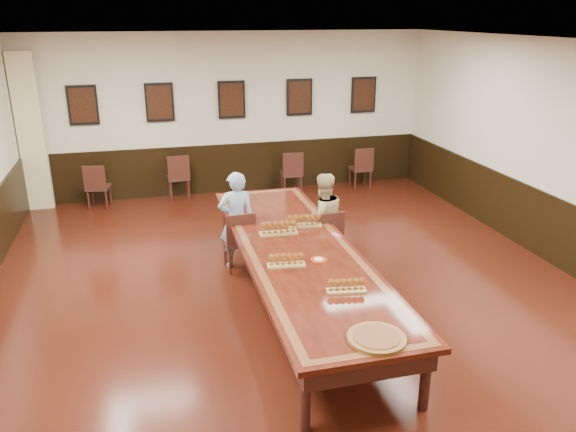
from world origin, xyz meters
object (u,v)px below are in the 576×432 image
object	(u,v)px
chair_woman	(325,238)
spare_chair_d	(361,167)
spare_chair_a	(98,186)
spare_chair_c	(291,172)
carved_platter	(377,338)
person_woman	(322,220)
chair_man	(238,240)
conference_table	(298,258)
spare_chair_b	(178,176)
person_man	(236,220)

from	to	relation	value
chair_woman	spare_chair_d	bearing A→B (deg)	-125.97
spare_chair_a	spare_chair_c	size ratio (longest dim) A/B	0.97
carved_platter	chair_woman	bearing A→B (deg)	80.05
spare_chair_a	person_woman	world-z (taller)	person_woman
chair_man	spare_chair_c	size ratio (longest dim) A/B	1.01
conference_table	spare_chair_d	bearing A→B (deg)	59.78
spare_chair_b	spare_chair_d	size ratio (longest dim) A/B	1.03
carved_platter	spare_chair_c	bearing A→B (deg)	81.50
spare_chair_d	chair_man	bearing A→B (deg)	48.26
spare_chair_a	person_woman	bearing A→B (deg)	144.29
spare_chair_d	carved_platter	size ratio (longest dim) A/B	1.63
carved_platter	person_woman	bearing A→B (deg)	80.53
person_woman	conference_table	xyz separation A→B (m)	(-0.66, -1.04, -0.08)
person_woman	carved_platter	world-z (taller)	person_woman
carved_platter	conference_table	bearing A→B (deg)	93.05
chair_woman	spare_chair_c	xyz separation A→B (m)	(0.45, 3.57, 0.00)
person_woman	carved_platter	size ratio (longest dim) A/B	2.57
chair_man	conference_table	xyz separation A→B (m)	(0.56, -1.19, 0.16)
chair_man	conference_table	world-z (taller)	chair_man
chair_man	chair_woman	bearing A→B (deg)	165.96
chair_man	person_woman	size ratio (longest dim) A/B	0.65
spare_chair_d	person_woman	world-z (taller)	person_woman
spare_chair_d	conference_table	bearing A→B (deg)	61.70
chair_man	chair_woman	distance (m)	1.25
conference_table	person_woman	bearing A→B (deg)	57.71
spare_chair_b	person_woman	world-z (taller)	person_woman
spare_chair_b	person_woman	xyz separation A→B (m)	(1.81, -3.75, 0.24)
chair_woman	person_woman	size ratio (longest dim) A/B	0.64
person_man	conference_table	distance (m)	1.40
spare_chair_b	person_woman	bearing A→B (deg)	112.64
chair_man	carved_platter	xyz separation A→B (m)	(0.68, -3.39, 0.32)
chair_man	spare_chair_c	bearing A→B (deg)	-119.78
chair_man	carved_platter	size ratio (longest dim) A/B	1.66
chair_woman	spare_chair_b	world-z (taller)	spare_chair_b
chair_woman	spare_chair_d	distance (m)	4.11
spare_chair_b	person_man	bearing A→B (deg)	96.40
chair_man	conference_table	bearing A→B (deg)	112.15
spare_chair_a	spare_chair_b	size ratio (longest dim) A/B	0.96
chair_woman	spare_chair_a	size ratio (longest dim) A/B	1.02
conference_table	chair_woman	bearing A→B (deg)	54.75
chair_woman	carved_platter	size ratio (longest dim) A/B	1.64
spare_chair_a	carved_platter	distance (m)	7.32
chair_woman	chair_man	bearing A→B (deg)	-18.19
spare_chair_b	person_man	world-z (taller)	person_man
chair_woman	spare_chair_a	xyz separation A→B (m)	(-3.34, 3.61, -0.01)
spare_chair_c	carved_platter	bearing A→B (deg)	86.75
spare_chair_a	spare_chair_d	xyz separation A→B (m)	(5.32, -0.01, 0.01)
spare_chair_a	conference_table	distance (m)	5.29
person_man	person_woman	xyz separation A→B (m)	(1.22, -0.24, -0.02)
spare_chair_c	carved_platter	distance (m)	6.81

